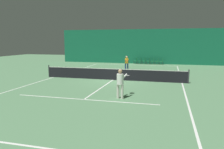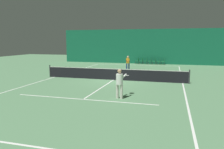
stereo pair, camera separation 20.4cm
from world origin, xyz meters
The scene contains 19 objects.
ground_plane centered at (0.00, 0.00, 0.00)m, with size 60.00×60.00×0.00m, color #56845B.
backdrop_curtain centered at (0.00, 14.11, 2.45)m, with size 23.00×0.12×4.89m.
court_line_baseline_far centered at (0.00, 11.90, 0.00)m, with size 11.00×0.10×0.00m.
court_line_baseline_near centered at (0.00, -11.90, 0.00)m, with size 11.00×0.10×0.00m.
court_line_service_far centered at (0.00, 6.40, 0.00)m, with size 8.25×0.10×0.00m.
court_line_service_near centered at (0.00, -6.40, 0.00)m, with size 8.25×0.10×0.00m.
court_line_sideline_left centered at (-5.50, 0.00, 0.00)m, with size 0.10×23.80×0.00m.
court_line_sideline_right centered at (5.50, 0.00, 0.00)m, with size 0.10×23.80×0.00m.
court_line_centre centered at (0.00, 0.00, 0.00)m, with size 0.10×12.80×0.00m.
tennis_net centered at (0.00, 0.00, 0.51)m, with size 12.00×0.10×1.07m.
player_near centered at (1.89, -5.63, 0.97)m, with size 0.64×1.39×1.66m.
player_far centered at (-0.07, 6.26, 0.93)m, with size 0.59×1.36×1.59m.
courtside_chair_0 centered at (-0.15, 13.56, 0.49)m, with size 0.44×0.44×0.84m.
courtside_chair_1 centered at (0.45, 13.56, 0.49)m, with size 0.44×0.44×0.84m.
courtside_chair_2 centered at (1.05, 13.56, 0.49)m, with size 0.44×0.44×0.84m.
courtside_chair_3 centered at (1.65, 13.56, 0.49)m, with size 0.44×0.44×0.84m.
courtside_chair_4 centered at (2.25, 13.56, 0.49)m, with size 0.44×0.44×0.84m.
courtside_chair_5 centered at (2.85, 13.56, 0.49)m, with size 0.44×0.44×0.84m.
courtside_chair_6 centered at (3.46, 13.56, 0.49)m, with size 0.44×0.44×0.84m.
Camera 2 is at (4.69, -17.28, 3.18)m, focal length 35.00 mm.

